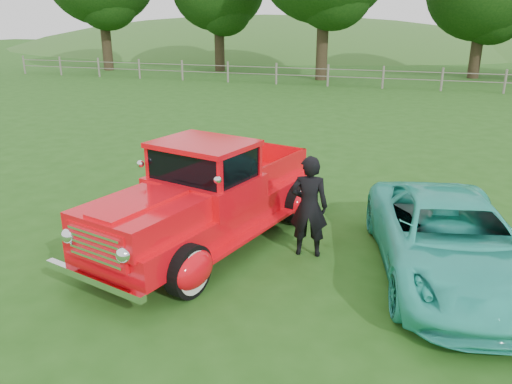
% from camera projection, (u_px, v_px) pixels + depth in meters
% --- Properties ---
extents(ground, '(140.00, 140.00, 0.00)m').
position_uv_depth(ground, '(244.00, 277.00, 7.38)').
color(ground, '#225216').
rests_on(ground, ground).
extents(distant_hills, '(116.00, 60.00, 18.00)m').
position_uv_depth(distant_hills, '(374.00, 86.00, 63.31)').
color(distant_hills, '#366023').
rests_on(distant_hills, ground).
extents(fence_line, '(48.00, 0.12, 1.20)m').
position_uv_depth(fence_line, '(383.00, 77.00, 26.86)').
color(fence_line, gray).
rests_on(fence_line, ground).
extents(red_pickup, '(3.09, 5.26, 1.78)m').
position_uv_depth(red_pickup, '(208.00, 199.00, 8.26)').
color(red_pickup, black).
rests_on(red_pickup, ground).
extents(teal_sedan, '(2.86, 4.60, 1.19)m').
position_uv_depth(teal_sedan, '(450.00, 240.00, 7.21)').
color(teal_sedan, '#32C8B3').
rests_on(teal_sedan, ground).
extents(man, '(0.66, 0.48, 1.65)m').
position_uv_depth(man, '(309.00, 206.00, 7.83)').
color(man, black).
rests_on(man, ground).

